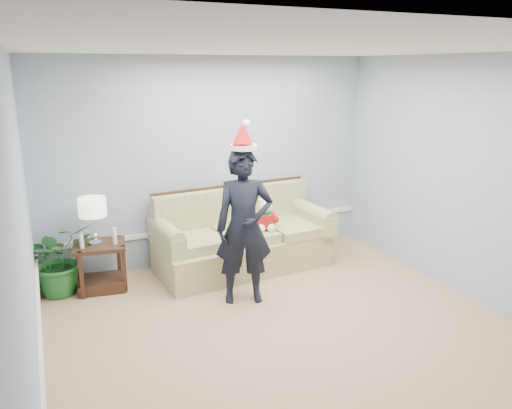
{
  "coord_description": "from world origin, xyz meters",
  "views": [
    {
      "loc": [
        -2.1,
        -3.67,
        2.56
      ],
      "look_at": [
        0.22,
        1.55,
        0.97
      ],
      "focal_mm": 35.0,
      "sensor_mm": 36.0,
      "label": 1
    }
  ],
  "objects": [
    {
      "name": "man",
      "position": [
        -0.11,
        1.12,
        0.86
      ],
      "size": [
        0.72,
        0.57,
        1.73
      ],
      "primitive_type": "imported",
      "rotation": [
        0.0,
        0.0,
        -0.28
      ],
      "color": "black",
      "rests_on": "room_shell"
    },
    {
      "name": "santa_hat",
      "position": [
        -0.11,
        1.14,
        1.86
      ],
      "size": [
        0.37,
        0.39,
        0.33
      ],
      "rotation": [
        0.0,
        0.0,
        -0.42
      ],
      "color": "white",
      "rests_on": "man"
    },
    {
      "name": "room_shell",
      "position": [
        0.0,
        0.0,
        1.35
      ],
      "size": [
        4.54,
        5.04,
        2.74
      ],
      "color": "tan",
      "rests_on": "ground"
    },
    {
      "name": "teddy_bear",
      "position": [
        0.48,
        1.83,
        0.69
      ],
      "size": [
        0.32,
        0.33,
        0.42
      ],
      "rotation": [
        0.0,
        0.0,
        -0.32
      ],
      "color": "white",
      "rests_on": "sofa"
    },
    {
      "name": "table_lamp",
      "position": [
        -1.59,
        2.08,
        0.99
      ],
      "size": [
        0.31,
        0.31,
        0.56
      ],
      "color": "silver",
      "rests_on": "side_table"
    },
    {
      "name": "houseplant",
      "position": [
        -2.0,
        2.15,
        0.42
      ],
      "size": [
        0.93,
        0.87,
        0.84
      ],
      "primitive_type": "imported",
      "rotation": [
        0.0,
        0.0,
        0.34
      ],
      "color": "#1F6225",
      "rests_on": "room_shell"
    },
    {
      "name": "side_table",
      "position": [
        -1.55,
        2.07,
        0.22
      ],
      "size": [
        0.65,
        0.57,
        0.57
      ],
      "rotation": [
        0.0,
        0.0,
        -0.14
      ],
      "color": "#3A2315",
      "rests_on": "room_shell"
    },
    {
      "name": "wainscot_trim",
      "position": [
        -1.18,
        1.18,
        0.45
      ],
      "size": [
        4.49,
        4.99,
        0.06
      ],
      "color": "white",
      "rests_on": "room_shell"
    },
    {
      "name": "sofa",
      "position": [
        0.23,
        2.04,
        0.37
      ],
      "size": [
        2.28,
        1.11,
        1.03
      ],
      "rotation": [
        0.0,
        0.0,
        0.08
      ],
      "color": "#5E6A32",
      "rests_on": "room_shell"
    },
    {
      "name": "candle_pair",
      "position": [
        -1.56,
        1.99,
        0.66
      ],
      "size": [
        0.42,
        0.05,
        0.2
      ],
      "color": "silver",
      "rests_on": "side_table"
    }
  ]
}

